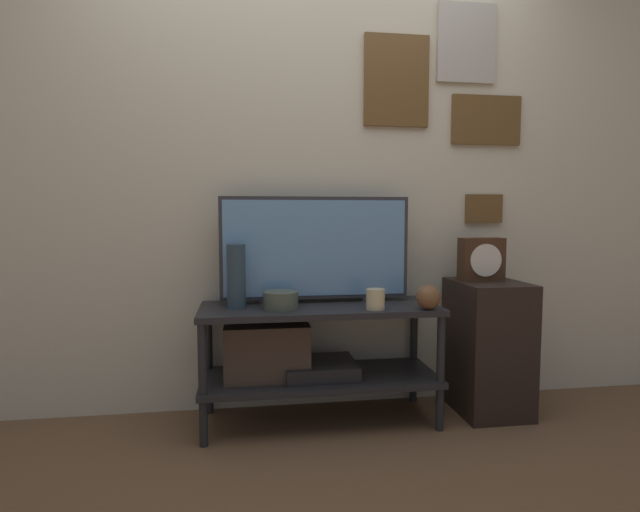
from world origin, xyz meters
name	(u,v)px	position (x,y,z in m)	size (l,w,h in m)	color
ground_plane	(328,444)	(0.00, 0.00, 0.00)	(12.00, 12.00, 0.00)	brown
wall_back	(314,157)	(0.01, 0.54, 1.36)	(6.40, 0.08, 2.70)	beige
media_console	(299,350)	(-0.10, 0.26, 0.37)	(1.18, 0.45, 0.60)	#232326
television	(315,248)	(-0.01, 0.36, 0.88)	(0.97, 0.05, 0.54)	#333338
vase_round_glass	(428,297)	(0.50, 0.09, 0.65)	(0.12, 0.12, 0.12)	brown
vase_tall_ceramic	(236,276)	(-0.41, 0.26, 0.75)	(0.09, 0.09, 0.31)	#2D4251
vase_wide_bowl	(281,300)	(-0.20, 0.21, 0.64)	(0.17, 0.17, 0.08)	#4C5647
candle_jar	(375,299)	(0.25, 0.13, 0.64)	(0.09, 0.09, 0.10)	beige
side_table	(487,346)	(0.91, 0.27, 0.35)	(0.34, 0.43, 0.70)	black
mantel_clock	(481,259)	(0.88, 0.31, 0.81)	(0.23, 0.11, 0.23)	#422819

